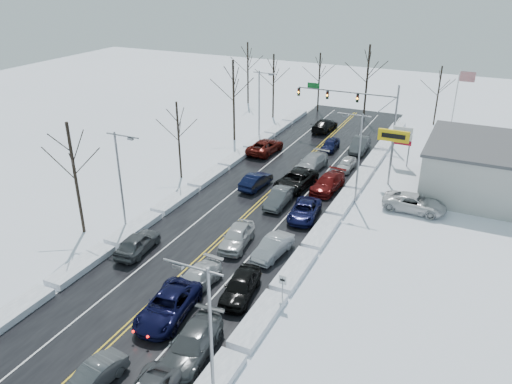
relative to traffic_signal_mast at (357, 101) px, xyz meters
The scene contains 42 objects.
ground 28.73m from the traffic_signal_mast, 97.02° to the right, with size 160.00×160.00×0.00m, color white.
road_surface 26.78m from the traffic_signal_mast, 97.55° to the right, with size 14.00×84.00×0.01m, color black.
snow_bank_left 28.77m from the traffic_signal_mast, 113.03° to the right, with size 1.69×72.00×0.52m, color white.
snow_bank_right 26.88m from the traffic_signal_mast, 80.92° to the right, with size 1.69×72.00×0.52m, color white.
traffic_signal_mast is the anchor object (origin of this frame).
tires_plus_sign 13.92m from the traffic_signal_mast, 59.54° to the right, with size 3.20×0.34×6.00m.
used_vehicles_sign 9.50m from the traffic_signal_mast, 40.34° to the right, with size 2.20×0.22×4.65m.
speed_limit_sign 36.51m from the traffic_signal_mast, 82.48° to the right, with size 0.55×0.09×2.35m.
flagpole 11.90m from the traffic_signal_mast, ahead, with size 1.87×1.20×10.00m.
streetlight_se 46.25m from the traffic_signal_mast, 83.98° to the right, with size 3.20×0.25×9.00m.
streetlight_ne 18.63m from the traffic_signal_mast, 74.91° to the right, with size 3.20×0.25×9.00m.
streetlight_sw 34.08m from the traffic_signal_mast, 110.16° to the right, with size 3.20×0.25×9.00m.
streetlight_nw 12.40m from the traffic_signal_mast, 161.23° to the right, with size 3.20×0.25×9.00m.
tree_left_b 37.16m from the traffic_signal_mast, 113.74° to the right, with size 4.00×4.00×10.00m.
tree_left_c 24.38m from the traffic_signal_mast, 124.90° to the right, with size 3.40×3.40×8.50m.
tree_left_d 15.93m from the traffic_signal_mast, 157.76° to the right, with size 4.20×4.20×10.50m.
tree_left_e 15.51m from the traffic_signal_mast, 157.13° to the left, with size 3.80×3.80×9.50m.
tree_far_a 24.63m from the traffic_signal_mast, 150.75° to the left, with size 4.00×4.00×10.00m.
tree_far_b 16.10m from the traffic_signal_mast, 125.98° to the left, with size 3.60×3.60×9.00m.
tree_far_c 11.32m from the traffic_signal_mast, 97.48° to the left, with size 4.40×4.40×11.00m.
tree_far_d 15.16m from the traffic_signal_mast, 55.64° to the left, with size 3.40×3.40×8.50m.
queued_car_2 40.85m from the traffic_signal_mast, 92.30° to the right, with size 2.74×5.94×1.65m, color black.
queued_car_3 37.30m from the traffic_signal_mast, 92.54° to the right, with size 2.02×4.97×1.44m, color silver.
queued_car_4 30.79m from the traffic_signal_mast, 93.30° to the right, with size 1.99×4.95×1.69m, color silver.
queued_car_5 22.45m from the traffic_signal_mast, 94.04° to the right, with size 1.65×4.74×1.56m, color #474A4D.
queued_car_6 18.02m from the traffic_signal_mast, 95.32° to the right, with size 2.86×6.20×1.72m, color black.
queued_car_7 12.85m from the traffic_signal_mast, 98.76° to the right, with size 2.30×5.66×1.64m, color #93969A.
queued_car_8 7.19m from the traffic_signal_mast, 113.23° to the right, with size 1.66×4.13×1.41m, color black.
queued_car_11 43.29m from the traffic_signal_mast, 87.62° to the right, with size 2.33×5.73×1.66m, color #414446.
queued_car_12 36.86m from the traffic_signal_mast, 87.29° to the right, with size 1.98×4.92×1.68m, color black.
queued_car_13 30.97m from the traffic_signal_mast, 86.95° to the right, with size 1.61×4.61×1.52m, color #95969C.
queued_car_14 23.85m from the traffic_signal_mast, 85.97° to the right, with size 2.42×5.24×1.46m, color black.
queued_car_15 17.30m from the traffic_signal_mast, 84.12° to the right, with size 2.28×5.60×1.62m, color #510B0A.
queued_car_16 11.48m from the traffic_signal_mast, 79.58° to the right, with size 1.58×3.92×1.33m, color silver.
queued_car_17 6.51m from the traffic_signal_mast, 62.60° to the right, with size 1.81×5.20×1.71m, color #444749.
oncoming_car_0 20.38m from the traffic_signal_mast, 105.77° to the right, with size 1.64×4.71×1.55m, color black.
oncoming_car_1 13.61m from the traffic_signal_mast, 135.19° to the right, with size 2.77×6.01×1.67m, color #4B0E0A.
oncoming_car_2 8.00m from the traffic_signal_mast, 149.21° to the left, with size 2.32×5.70×1.65m, color black.
oncoming_car_3 36.10m from the traffic_signal_mast, 103.91° to the right, with size 1.94×4.82×1.64m, color #45484B.
parked_car_0 21.08m from the traffic_signal_mast, 58.63° to the right, with size 2.72×5.90×1.64m, color silver.
parked_car_1 19.19m from the traffic_signal_mast, 42.70° to the right, with size 2.18×5.36×1.56m, color #414446.
parked_car_2 13.81m from the traffic_signal_mast, 23.54° to the right, with size 1.76×4.38×1.49m, color black.
Camera 1 is at (18.62, -34.26, 21.53)m, focal length 35.00 mm.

